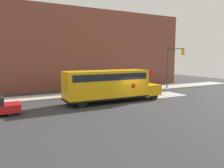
{
  "coord_description": "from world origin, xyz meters",
  "views": [
    {
      "loc": [
        -11.64,
        -17.96,
        4.44
      ],
      "look_at": [
        -1.35,
        1.63,
        1.74
      ],
      "focal_mm": 35.0,
      "sensor_mm": 36.0,
      "label": 1
    }
  ],
  "objects": [
    {
      "name": "ground_plane",
      "position": [
        0.0,
        0.0,
        0.0
      ],
      "size": [
        60.0,
        60.0,
        0.0
      ],
      "primitive_type": "plane",
      "color": "#333335"
    },
    {
      "name": "sidewalk_strip",
      "position": [
        0.0,
        6.5,
        0.07
      ],
      "size": [
        44.0,
        3.0,
        0.15
      ],
      "color": "#B2ADA3",
      "rests_on": "ground"
    },
    {
      "name": "building_backdrop",
      "position": [
        0.0,
        13.0,
        5.65
      ],
      "size": [
        32.0,
        4.0,
        11.3
      ],
      "color": "brown",
      "rests_on": "ground"
    },
    {
      "name": "crosswalk_stripes",
      "position": [
        5.97,
        2.0,
        0.0
      ],
      "size": [
        4.0,
        3.2,
        0.01
      ],
      "color": "white",
      "rests_on": "ground"
    },
    {
      "name": "school_bus",
      "position": [
        -1.9,
        1.13,
        1.81
      ],
      "size": [
        10.1,
        2.57,
        3.17
      ],
      "color": "#EAA80F",
      "rests_on": "ground"
    },
    {
      "name": "stop_sign",
      "position": [
        6.78,
        5.65,
        1.81
      ],
      "size": [
        0.74,
        0.1,
        2.7
      ],
      "color": "#38383A",
      "rests_on": "ground"
    },
    {
      "name": "traffic_light",
      "position": [
        9.55,
        4.69,
        3.82
      ],
      "size": [
        0.28,
        3.03,
        5.82
      ],
      "color": "#38383A",
      "rests_on": "ground"
    }
  ]
}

